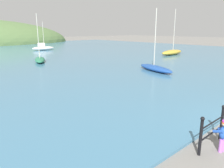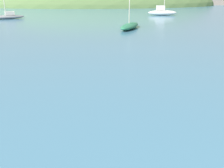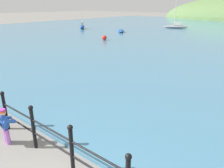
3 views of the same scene
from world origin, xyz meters
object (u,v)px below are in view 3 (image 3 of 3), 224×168
at_px(child_in_coat, 4,123).
at_px(boat_far_right, 176,26).
at_px(boat_twin_mast, 121,31).
at_px(mooring_buoy, 104,38).
at_px(boat_far_left, 82,27).

bearing_deg(child_in_coat, boat_far_right, 105.94).
distance_m(boat_far_right, boat_twin_mast, 10.08).
height_order(boat_twin_mast, mooring_buoy, mooring_buoy).
bearing_deg(mooring_buoy, boat_far_right, 87.87).
bearing_deg(boat_far_right, boat_far_left, -136.44).
bearing_deg(boat_far_right, child_in_coat, -74.06).
height_order(boat_far_left, boat_twin_mast, boat_far_left).
bearing_deg(boat_far_left, mooring_buoy, -32.52).
distance_m(child_in_coat, boat_twin_mast, 24.79).
bearing_deg(mooring_buoy, boat_twin_mast, 113.19).
xyz_separation_m(child_in_coat, mooring_buoy, (-9.46, 14.93, -0.26)).
distance_m(boat_far_right, mooring_buoy, 16.09).
distance_m(boat_twin_mast, mooring_buoy, 7.18).
xyz_separation_m(child_in_coat, boat_far_left, (-19.22, 21.15, -0.16)).
relative_size(boat_twin_mast, mooring_buoy, 4.92).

